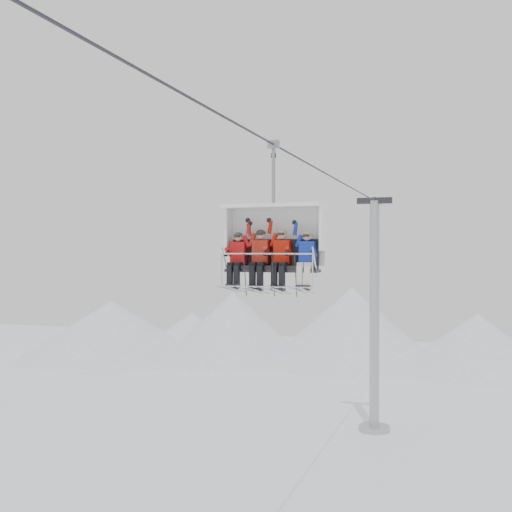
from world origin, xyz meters
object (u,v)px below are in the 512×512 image
(skier_center_left, at_px, (260,256))
(skier_center_right, at_px, (281,256))
(skier_far_right, at_px, (306,257))
(lift_tower_right, at_px, (374,331))
(chairlift_carrier, at_px, (275,238))
(skier_far_left, at_px, (237,257))

(skier_center_left, bearing_deg, skier_center_right, -0.07)
(skier_center_left, xyz_separation_m, skier_far_right, (1.30, -0.01, -0.03))
(lift_tower_right, xyz_separation_m, skier_center_left, (-0.33, -20.63, 4.47))
(lift_tower_right, bearing_deg, skier_far_right, -87.32)
(chairlift_carrier, relative_size, skier_far_left, 2.36)
(chairlift_carrier, distance_m, skier_center_right, 0.65)
(lift_tower_right, distance_m, skier_center_right, 21.12)
(chairlift_carrier, height_order, skier_center_left, chairlift_carrier)
(skier_far_left, bearing_deg, skier_center_right, 0.30)
(lift_tower_right, distance_m, chairlift_carrier, 20.93)
(chairlift_carrier, bearing_deg, skier_far_left, -162.24)
(lift_tower_right, distance_m, skier_center_left, 21.12)
(chairlift_carrier, distance_m, skier_far_right, 1.15)
(lift_tower_right, bearing_deg, skier_center_left, -90.92)
(skier_far_right, bearing_deg, chairlift_carrier, 161.94)
(skier_center_left, height_order, skier_far_right, skier_center_left)
(skier_far_right, bearing_deg, lift_tower_right, 92.68)
(skier_far_left, height_order, skier_center_right, skier_center_right)
(chairlift_carrier, height_order, skier_far_left, chairlift_carrier)
(skier_center_right, height_order, skier_far_right, skier_center_right)
(chairlift_carrier, xyz_separation_m, skier_far_right, (0.97, -0.31, -0.53))
(chairlift_carrier, xyz_separation_m, skier_far_left, (-0.99, -0.32, -0.53))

